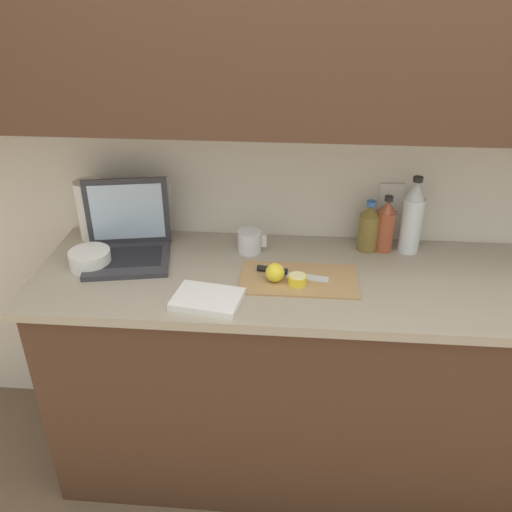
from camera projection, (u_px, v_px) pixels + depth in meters
name	position (u px, v px, depth m)	size (l,w,h in m)	color
ground_plane	(330.00, 459.00, 2.38)	(12.00, 12.00, 0.00)	brown
wall_back	(358.00, 83.00, 1.83)	(5.20, 0.38, 2.60)	silver
counter_unit	(343.00, 375.00, 2.15)	(2.25, 0.63, 0.93)	#472D1E
laptop	(128.00, 240.00, 2.04)	(0.35, 0.32, 0.28)	#333338
cutting_board	(299.00, 279.00, 1.91)	(0.41, 0.22, 0.01)	tan
knife	(280.00, 272.00, 1.93)	(0.26, 0.07, 0.02)	silver
lemon_half_cut	(297.00, 280.00, 1.86)	(0.06, 0.06, 0.03)	yellow
lemon_whole_beside	(275.00, 273.00, 1.87)	(0.07, 0.07, 0.07)	yellow
bottle_green_soda	(412.00, 218.00, 2.03)	(0.08, 0.08, 0.30)	silver
bottle_oil_tall	(385.00, 226.00, 2.06)	(0.07, 0.07, 0.22)	#A34C2D
bottle_water_clear	(369.00, 228.00, 2.07)	(0.08, 0.08, 0.20)	olive
measuring_cup	(250.00, 241.00, 2.07)	(0.11, 0.09, 0.09)	silver
bowl_white	(90.00, 259.00, 1.97)	(0.15, 0.15, 0.06)	white
paper_towel_roll	(92.00, 210.00, 2.14)	(0.11, 0.11, 0.24)	white
dish_towel	(207.00, 299.00, 1.78)	(0.22, 0.16, 0.02)	white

